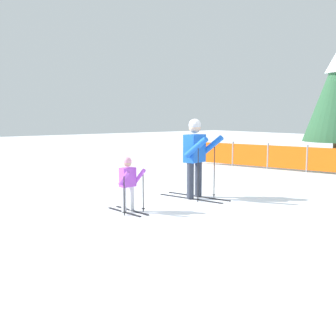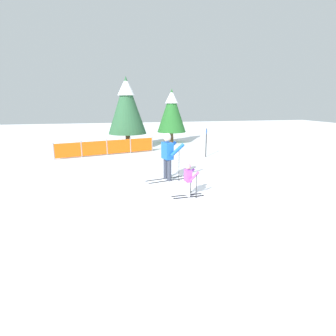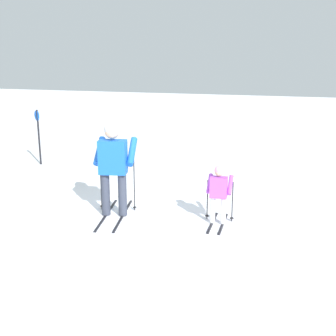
{
  "view_description": "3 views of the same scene",
  "coord_description": "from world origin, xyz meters",
  "px_view_note": "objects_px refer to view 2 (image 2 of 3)",
  "views": [
    {
      "loc": [
        7.14,
        -6.05,
        1.9
      ],
      "look_at": [
        0.33,
        -0.76,
        0.8
      ],
      "focal_mm": 45.0,
      "sensor_mm": 36.0,
      "label": 1
    },
    {
      "loc": [
        -2.02,
        -9.27,
        2.91
      ],
      "look_at": [
        -0.16,
        -0.77,
        0.72
      ],
      "focal_mm": 28.0,
      "sensor_mm": 36.0,
      "label": 2
    },
    {
      "loc": [
        -6.72,
        -3.27,
        2.85
      ],
      "look_at": [
        0.13,
        -0.81,
        1.0
      ],
      "focal_mm": 45.0,
      "sensor_mm": 36.0,
      "label": 3
    }
  ],
  "objects_px": {
    "skier_adult": "(168,152)",
    "skier_child": "(189,177)",
    "conifer_far": "(172,110)",
    "conifer_near": "(127,104)",
    "safety_fence": "(107,147)",
    "trail_marker": "(206,140)"
  },
  "relations": [
    {
      "from": "skier_child",
      "to": "conifer_near",
      "type": "relative_size",
      "value": 0.24
    },
    {
      "from": "conifer_far",
      "to": "skier_adult",
      "type": "bearing_deg",
      "value": -103.87
    },
    {
      "from": "skier_adult",
      "to": "safety_fence",
      "type": "xyz_separation_m",
      "value": [
        -2.33,
        5.44,
        -0.62
      ]
    },
    {
      "from": "skier_adult",
      "to": "conifer_near",
      "type": "relative_size",
      "value": 0.4
    },
    {
      "from": "skier_adult",
      "to": "conifer_far",
      "type": "relative_size",
      "value": 0.47
    },
    {
      "from": "skier_adult",
      "to": "conifer_near",
      "type": "xyz_separation_m",
      "value": [
        -1.01,
        7.62,
        1.7
      ]
    },
    {
      "from": "skier_adult",
      "to": "trail_marker",
      "type": "distance_m",
      "value": 4.85
    },
    {
      "from": "skier_child",
      "to": "conifer_far",
      "type": "distance_m",
      "value": 11.45
    },
    {
      "from": "skier_child",
      "to": "trail_marker",
      "type": "relative_size",
      "value": 0.7
    },
    {
      "from": "skier_adult",
      "to": "conifer_far",
      "type": "xyz_separation_m",
      "value": [
        2.27,
        9.18,
        1.3
      ]
    },
    {
      "from": "skier_adult",
      "to": "trail_marker",
      "type": "bearing_deg",
      "value": 38.25
    },
    {
      "from": "trail_marker",
      "to": "conifer_near",
      "type": "bearing_deg",
      "value": 136.39
    },
    {
      "from": "skier_adult",
      "to": "conifer_near",
      "type": "bearing_deg",
      "value": 83.42
    },
    {
      "from": "skier_child",
      "to": "conifer_far",
      "type": "relative_size",
      "value": 0.28
    },
    {
      "from": "trail_marker",
      "to": "conifer_far",
      "type": "bearing_deg",
      "value": 97.37
    },
    {
      "from": "safety_fence",
      "to": "conifer_near",
      "type": "distance_m",
      "value": 3.45
    },
    {
      "from": "conifer_near",
      "to": "skier_adult",
      "type": "bearing_deg",
      "value": -82.45
    },
    {
      "from": "skier_child",
      "to": "conifer_near",
      "type": "xyz_separation_m",
      "value": [
        -1.24,
        9.56,
        2.15
      ]
    },
    {
      "from": "safety_fence",
      "to": "conifer_far",
      "type": "xyz_separation_m",
      "value": [
        4.6,
        3.74,
        1.92
      ]
    },
    {
      "from": "safety_fence",
      "to": "skier_child",
      "type": "bearing_deg",
      "value": -70.87
    },
    {
      "from": "skier_adult",
      "to": "skier_child",
      "type": "height_order",
      "value": "skier_adult"
    },
    {
      "from": "conifer_far",
      "to": "conifer_near",
      "type": "distance_m",
      "value": 3.65
    }
  ]
}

